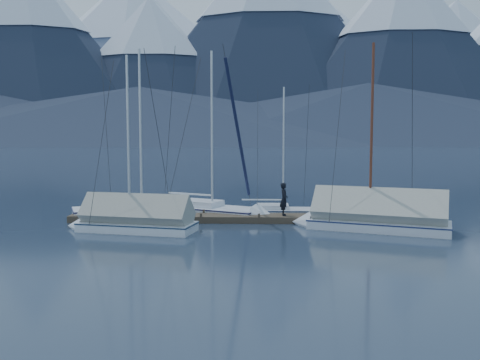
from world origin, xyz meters
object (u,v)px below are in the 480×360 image
Objects in this scene: sailboat_open_left at (151,211)px; sailboat_open_mid at (221,213)px; sailboat_open_right at (290,213)px; sailboat_covered_near at (366,219)px; sailboat_covered_far at (127,222)px; person at (284,199)px.

sailboat_open_left is 4.10m from sailboat_open_mid.
sailboat_open_mid is 1.27× the size of sailboat_open_right.
sailboat_open_right is at bearing 129.49° from sailboat_covered_near.
sailboat_covered_near is at bearing 3.97° from sailboat_covered_far.
sailboat_open_left is at bearing 178.07° from sailboat_open_right.
sailboat_open_right is at bearing 31.21° from sailboat_covered_far.
sailboat_open_left reaches higher than sailboat_covered_near.
sailboat_open_left is at bearing 89.09° from sailboat_covered_far.
sailboat_covered_near reaches higher than sailboat_open_right.
sailboat_open_right is 0.88× the size of sailboat_covered_far.
person is (7.52, -2.43, 1.02)m from sailboat_open_left.
sailboat_open_left is 7.97m from person.
sailboat_covered_far is (-0.08, -5.18, 0.26)m from sailboat_open_left.
sailboat_open_mid is 8.28m from sailboat_covered_near.
sailboat_open_mid is 3.98m from sailboat_open_right.
sailboat_open_mid is at bearing 57.79° from person.
sailboat_open_left is 12.22m from sailboat_covered_near.
sailboat_open_left reaches higher than sailboat_covered_far.
sailboat_open_right is 9.47m from sailboat_covered_far.
person is at bearing 153.34° from sailboat_covered_near.
sailboat_covered_far is (-11.49, -0.80, -0.05)m from sailboat_covered_near.
sailboat_open_mid is at bearing 152.69° from sailboat_covered_near.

